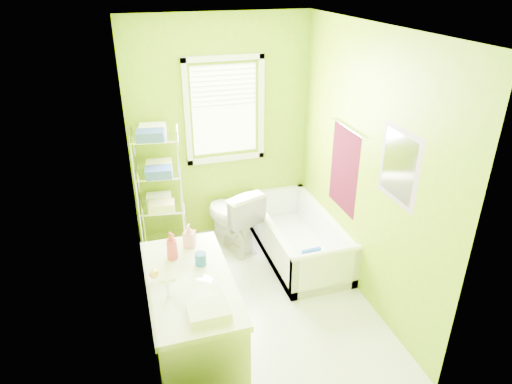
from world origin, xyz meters
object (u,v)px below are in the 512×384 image
object	(u,v)px
bathtub	(298,242)
toilet	(232,217)
vanity	(193,324)
wire_shelf_unit	(160,179)

from	to	relation	value
bathtub	toilet	size ratio (longest dim) A/B	2.01
bathtub	toilet	distance (m)	0.82
vanity	wire_shelf_unit	bearing A→B (deg)	90.49
toilet	vanity	size ratio (longest dim) A/B	0.64
vanity	bathtub	bearing A→B (deg)	43.20
vanity	wire_shelf_unit	xyz separation A→B (m)	(-0.02, 1.89, 0.42)
toilet	vanity	distance (m)	1.90
bathtub	wire_shelf_unit	distance (m)	1.72
bathtub	vanity	world-z (taller)	vanity
wire_shelf_unit	toilet	bearing A→B (deg)	-11.31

